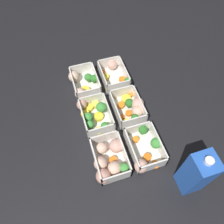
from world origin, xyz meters
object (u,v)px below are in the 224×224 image
container_near_right (109,160)px  container_far_right (145,150)px  container_far_center (132,108)px  container_near_center (94,114)px  container_far_left (114,75)px  container_near_left (83,83)px  juice_carton (196,173)px

container_near_right → container_far_right: size_ratio=0.99×
container_far_center → container_far_right: same height
container_near_center → container_far_left: (-0.17, 0.14, -0.00)m
container_near_center → container_near_right: (0.19, 0.00, 0.00)m
container_near_left → container_far_right: size_ratio=0.95×
container_far_left → juice_carton: (0.50, 0.09, 0.07)m
container_near_left → container_near_right: same height
container_near_left → juice_carton: 0.55m
container_near_center → container_far_left: size_ratio=1.11×
container_near_left → container_far_left: 0.14m
container_near_center → container_near_right: size_ratio=1.07×
container_near_center → container_far_left: 0.22m
container_near_right → container_far_center: (-0.18, 0.15, -0.00)m
container_near_left → container_far_right: 0.38m
container_far_left → container_far_center: (0.18, 0.01, 0.00)m
container_near_right → container_far_right: (0.00, 0.13, -0.00)m
container_near_right → container_far_center: 0.23m
juice_carton → container_far_center: bearing=-166.8°
container_near_center → container_far_center: bearing=84.1°
container_near_right → container_far_center: bearing=140.5°
container_far_center → juice_carton: juice_carton is taller
container_far_center → container_near_left: bearing=-139.7°
container_far_left → container_far_right: 0.36m
container_near_left → container_far_left: size_ratio=0.99×
container_far_left → container_far_right: (0.36, -0.01, 0.00)m
container_far_left → container_far_right: bearing=-0.9°
container_far_left → container_far_center: bearing=3.7°
container_far_left → container_far_right: size_ratio=0.96×
container_far_right → juice_carton: bearing=33.4°
container_near_right → container_far_center: same height
container_far_right → container_far_center: bearing=174.4°
container_far_left → container_far_center: 0.19m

